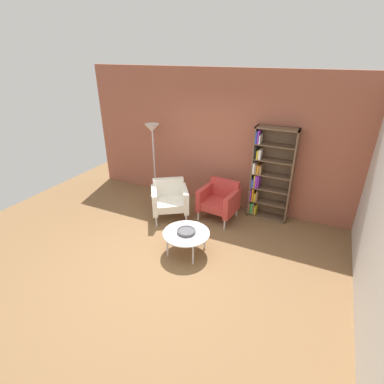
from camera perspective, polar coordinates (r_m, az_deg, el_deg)
ground_plane at (r=5.01m, az=-5.01°, el=-13.53°), size 8.32×8.32×0.00m
brick_back_panel at (r=6.35m, az=5.83°, el=10.00°), size 6.40×0.12×2.90m
bookshelf_tall at (r=6.06m, az=14.66°, el=3.19°), size 0.80×0.30×1.90m
coffee_table_low at (r=5.00m, az=-1.12°, el=-8.25°), size 0.80×0.80×0.40m
decorative_bowl at (r=4.96m, az=-1.13°, el=-7.63°), size 0.32×0.32×0.05m
armchair_corner_red at (r=6.05m, az=-4.43°, el=-1.32°), size 0.94×0.93×0.78m
armchair_by_bookshelf at (r=6.03m, az=5.43°, el=-1.49°), size 0.78×0.73×0.78m
floor_lamp_torchiere at (r=6.64m, az=-7.71°, el=10.60°), size 0.32×0.32×1.74m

